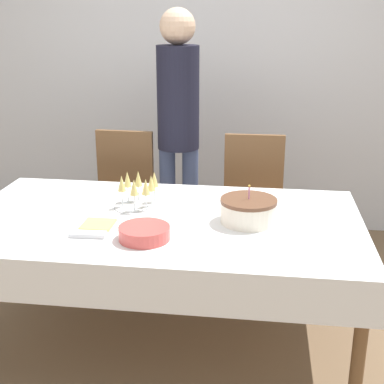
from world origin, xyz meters
name	(u,v)px	position (x,y,z in m)	size (l,w,h in m)	color
ground_plane	(163,340)	(0.00, 0.00, 0.00)	(12.00, 12.00, 0.00)	brown
wall_back	(203,62)	(0.00, 1.82, 1.35)	(8.00, 0.05, 2.70)	silver
dining_table	(161,236)	(0.00, 0.00, 0.63)	(2.03, 1.12, 0.73)	white
dining_chair_far_left	(122,196)	(-0.45, 0.88, 0.53)	(0.44, 0.44, 0.96)	brown
dining_chair_far_right	(253,202)	(0.45, 0.88, 0.53)	(0.43, 0.43, 0.96)	brown
birthday_cake	(248,210)	(0.44, 0.00, 0.79)	(0.28, 0.28, 0.20)	silver
champagne_tray	(139,190)	(-0.14, 0.15, 0.82)	(0.28, 0.28, 0.18)	silver
plate_stack_main	(144,233)	(-0.02, -0.28, 0.76)	(0.24, 0.24, 0.06)	#CC4C47
cake_knife	(237,239)	(0.40, -0.23, 0.73)	(0.30, 0.02, 0.00)	silver
fork_pile	(88,234)	(-0.29, -0.28, 0.74)	(0.17, 0.07, 0.02)	silver
napkin_pile	(98,224)	(-0.29, -0.15, 0.74)	(0.15, 0.15, 0.01)	#E0D166
person_standing	(178,116)	(-0.07, 0.99, 1.07)	(0.28, 0.28, 1.76)	#3F4C72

